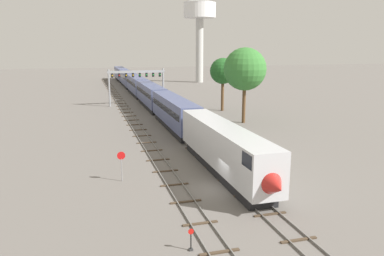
{
  "coord_description": "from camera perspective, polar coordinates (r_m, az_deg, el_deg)",
  "views": [
    {
      "loc": [
        -10.86,
        -29.73,
        12.42
      ],
      "look_at": [
        1.0,
        12.0,
        3.0
      ],
      "focal_mm": 35.29,
      "sensor_mm": 36.0,
      "label": 1
    }
  ],
  "objects": [
    {
      "name": "ground_plane",
      "position": [
        34.0,
        3.96,
        -9.2
      ],
      "size": [
        400.0,
        400.0,
        0.0
      ],
      "primitive_type": "plane",
      "color": "slate"
    },
    {
      "name": "switch_stand",
      "position": [
        24.39,
        -0.16,
        -16.95
      ],
      "size": [
        0.36,
        0.24,
        1.46
      ],
      "color": "black",
      "rests_on": "ground"
    },
    {
      "name": "track_main",
      "position": [
        91.48,
        -7.66,
        4.38
      ],
      "size": [
        2.6,
        200.0,
        0.16
      ],
      "color": "slate",
      "rests_on": "ground"
    },
    {
      "name": "water_tower",
      "position": [
        133.77,
        1.17,
        16.66
      ],
      "size": [
        11.11,
        11.11,
        28.15
      ],
      "color": "beige",
      "rests_on": "ground"
    },
    {
      "name": "signal_gantry",
      "position": [
        81.32,
        -8.39,
        7.44
      ],
      "size": [
        12.1,
        0.49,
        7.76
      ],
      "color": "#999BA0",
      "rests_on": "ground"
    },
    {
      "name": "trackside_tree_mid",
      "position": [
        73.79,
        4.68,
        8.53
      ],
      "size": [
        5.0,
        5.0,
        10.26
      ],
      "color": "brown",
      "rests_on": "ground"
    },
    {
      "name": "passenger_train",
      "position": [
        89.32,
        -7.53,
        5.84
      ],
      "size": [
        3.04,
        128.72,
        4.8
      ],
      "color": "silver",
      "rests_on": "ground"
    },
    {
      "name": "trackside_tree_left",
      "position": [
        62.08,
        8.0,
        8.78
      ],
      "size": [
        6.91,
        6.91,
        12.28
      ],
      "color": "brown",
      "rests_on": "ground"
    },
    {
      "name": "track_near",
      "position": [
        71.2,
        -9.7,
        2.08
      ],
      "size": [
        2.6,
        160.0,
        0.16
      ],
      "color": "slate",
      "rests_on": "ground"
    },
    {
      "name": "stop_sign",
      "position": [
        35.84,
        -10.62,
        -5.08
      ],
      "size": [
        0.76,
        0.08,
        2.88
      ],
      "color": "gray",
      "rests_on": "ground"
    }
  ]
}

